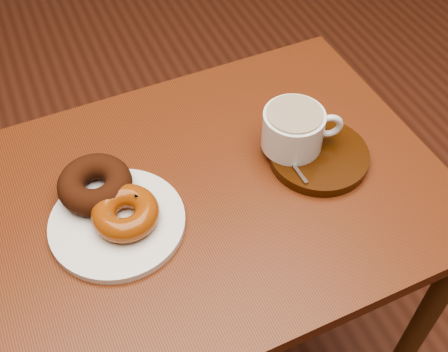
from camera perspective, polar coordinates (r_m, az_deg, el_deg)
name	(u,v)px	position (r m, az deg, el deg)	size (l,w,h in m)	color
cafe_table	(214,228)	(0.98, -1.07, -5.29)	(0.75, 0.57, 0.69)	#602B14
donut_plate	(117,223)	(0.86, -10.78, -4.67)	(0.21, 0.21, 0.01)	white
donut_cinnamon	(95,184)	(0.88, -12.97, -0.82)	(0.11, 0.11, 0.04)	#37170B
donut_caramel	(125,213)	(0.84, -9.99, -3.70)	(0.11, 0.11, 0.04)	#934210
saucer	(319,156)	(0.94, 9.58, 2.05)	(0.17, 0.17, 0.02)	#321706
coffee_cup	(294,129)	(0.92, 7.14, 4.76)	(0.13, 0.10, 0.07)	white
teaspoon	(283,151)	(0.93, 6.03, 2.54)	(0.02, 0.10, 0.01)	silver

